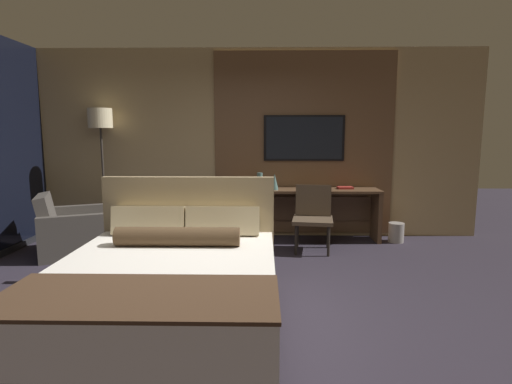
% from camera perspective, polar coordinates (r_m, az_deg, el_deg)
% --- Properties ---
extents(ground_plane, '(16.00, 16.00, 0.00)m').
position_cam_1_polar(ground_plane, '(3.81, -4.64, -15.82)').
color(ground_plane, '#28232D').
extents(wall_back_tv_panel, '(7.20, 0.09, 2.80)m').
position_cam_1_polar(wall_back_tv_panel, '(6.05, -0.96, 6.85)').
color(wall_back_tv_panel, tan).
rests_on(wall_back_tv_panel, ground_plane).
extents(bed, '(1.74, 2.10, 1.12)m').
position_cam_1_polar(bed, '(3.38, -12.41, -13.14)').
color(bed, '#33281E').
rests_on(bed, ground_plane).
extents(desk, '(2.16, 0.48, 0.76)m').
position_cam_1_polar(desk, '(5.91, 6.89, -1.76)').
color(desk, brown).
rests_on(desk, ground_plane).
extents(tv, '(1.19, 0.04, 0.67)m').
position_cam_1_polar(tv, '(6.01, 6.88, 7.66)').
color(tv, black).
extents(desk_chair, '(0.58, 0.58, 0.87)m').
position_cam_1_polar(desk_chair, '(5.42, 8.14, -2.90)').
color(desk_chair, '#4C3D2D').
rests_on(desk_chair, ground_plane).
extents(armchair_by_window, '(1.06, 1.08, 0.80)m').
position_cam_1_polar(armchair_by_window, '(5.77, -24.75, -5.32)').
color(armchair_by_window, '#47423D').
rests_on(armchair_by_window, ground_plane).
extents(floor_lamp, '(0.34, 0.34, 1.92)m').
position_cam_1_polar(floor_lamp, '(6.26, -21.30, 8.36)').
color(floor_lamp, '#282623').
rests_on(floor_lamp, ground_plane).
extents(vase_tall, '(0.08, 0.08, 0.23)m').
position_cam_1_polar(vase_tall, '(5.83, 0.54, 1.63)').
color(vase_tall, '#4C706B').
rests_on(vase_tall, desk).
extents(vase_short, '(0.11, 0.11, 0.23)m').
position_cam_1_polar(vase_short, '(5.74, 2.66, 1.49)').
color(vase_short, '#4C706B').
rests_on(vase_short, desk).
extents(book, '(0.23, 0.16, 0.03)m').
position_cam_1_polar(book, '(5.97, 12.62, 0.60)').
color(book, maroon).
rests_on(book, desk).
extents(waste_bin, '(0.22, 0.22, 0.28)m').
position_cam_1_polar(waste_bin, '(6.15, 19.38, -5.47)').
color(waste_bin, gray).
rests_on(waste_bin, ground_plane).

